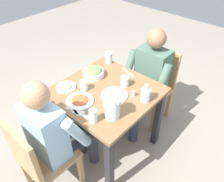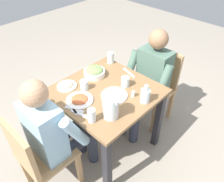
% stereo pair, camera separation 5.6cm
% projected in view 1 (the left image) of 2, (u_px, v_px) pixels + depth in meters
% --- Properties ---
extents(ground_plane, '(8.00, 8.00, 0.00)m').
position_uv_depth(ground_plane, '(107.00, 144.00, 2.44)').
color(ground_plane, gray).
extents(dining_table, '(0.84, 0.84, 0.75)m').
position_uv_depth(dining_table, '(106.00, 102.00, 2.06)').
color(dining_table, olive).
rests_on(dining_table, ground_plane).
extents(chair_near, '(0.40, 0.40, 0.86)m').
position_uv_depth(chair_near, '(156.00, 82.00, 2.52)').
color(chair_near, tan).
rests_on(chair_near, ground_plane).
extents(chair_far, '(0.40, 0.40, 0.86)m').
position_uv_depth(chair_far, '(39.00, 158.00, 1.74)').
color(chair_far, tan).
rests_on(chair_far, ground_plane).
extents(diner_near, '(0.48, 0.53, 1.15)m').
position_uv_depth(diner_near, '(147.00, 79.00, 2.31)').
color(diner_near, '#4C6B5B').
rests_on(diner_near, ground_plane).
extents(diner_far, '(0.48, 0.53, 1.15)m').
position_uv_depth(diner_far, '(57.00, 131.00, 1.77)').
color(diner_far, '#9EC6E0').
rests_on(diner_far, ground_plane).
extents(water_pitcher, '(0.16, 0.12, 0.19)m').
position_uv_depth(water_pitcher, '(112.00, 107.00, 1.67)').
color(water_pitcher, silver).
rests_on(water_pitcher, dining_table).
extents(salad_bowl, '(0.20, 0.20, 0.09)m').
position_uv_depth(salad_bowl, '(93.00, 72.00, 2.13)').
color(salad_bowl, white).
rests_on(salad_bowl, dining_table).
extents(plate_yoghurt, '(0.23, 0.23, 0.05)m').
position_uv_depth(plate_yoghurt, '(114.00, 94.00, 1.90)').
color(plate_yoghurt, white).
rests_on(plate_yoghurt, dining_table).
extents(plate_rice_curry, '(0.23, 0.23, 0.04)m').
position_uv_depth(plate_rice_curry, '(80.00, 100.00, 1.85)').
color(plate_rice_curry, white).
rests_on(plate_rice_curry, dining_table).
extents(plate_beans, '(0.18, 0.18, 0.05)m').
position_uv_depth(plate_beans, '(66.00, 86.00, 1.99)').
color(plate_beans, white).
rests_on(plate_beans, dining_table).
extents(water_glass_far_left, '(0.06, 0.06, 0.11)m').
position_uv_depth(water_glass_far_left, '(93.00, 116.00, 1.65)').
color(water_glass_far_left, silver).
rests_on(water_glass_far_left, dining_table).
extents(water_glass_center, '(0.07, 0.07, 0.11)m').
position_uv_depth(water_glass_center, '(109.00, 58.00, 2.30)').
color(water_glass_center, silver).
rests_on(water_glass_center, dining_table).
extents(water_glass_far_right, '(0.07, 0.07, 0.09)m').
position_uv_depth(water_glass_far_right, '(84.00, 86.00, 1.96)').
color(water_glass_far_right, silver).
rests_on(water_glass_far_right, dining_table).
extents(water_glass_near_left, '(0.08, 0.08, 0.09)m').
position_uv_depth(water_glass_near_left, '(125.00, 81.00, 2.00)').
color(water_glass_near_left, silver).
rests_on(water_glass_near_left, dining_table).
extents(oil_carafe, '(0.08, 0.08, 0.16)m').
position_uv_depth(oil_carafe, '(146.00, 95.00, 1.83)').
color(oil_carafe, silver).
rests_on(oil_carafe, dining_table).
extents(salt_shaker, '(0.03, 0.03, 0.05)m').
position_uv_depth(salt_shaker, '(133.00, 93.00, 1.90)').
color(salt_shaker, white).
rests_on(salt_shaker, dining_table).
extents(fork_near, '(0.17, 0.07, 0.01)m').
position_uv_depth(fork_near, '(81.00, 115.00, 1.73)').
color(fork_near, silver).
rests_on(fork_near, dining_table).
extents(knife_near, '(0.18, 0.08, 0.01)m').
position_uv_depth(knife_near, '(74.00, 109.00, 1.78)').
color(knife_near, silver).
rests_on(knife_near, dining_table).
extents(fork_far, '(0.17, 0.09, 0.01)m').
position_uv_depth(fork_far, '(75.00, 110.00, 1.77)').
color(fork_far, silver).
rests_on(fork_far, dining_table).
extents(knife_far, '(0.18, 0.06, 0.01)m').
position_uv_depth(knife_far, '(128.00, 72.00, 2.19)').
color(knife_far, silver).
rests_on(knife_far, dining_table).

